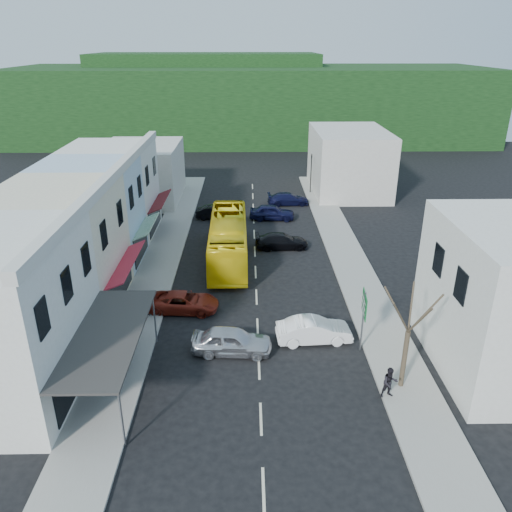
{
  "coord_description": "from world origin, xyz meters",
  "views": [
    {
      "loc": [
        -0.53,
        -26.3,
        16.27
      ],
      "look_at": [
        0.0,
        6.0,
        2.2
      ],
      "focal_mm": 35.0,
      "sensor_mm": 36.0,
      "label": 1
    }
  ],
  "objects_px": {
    "car_red": "(184,301)",
    "street_tree": "(408,332)",
    "car_silver": "(232,342)",
    "bus": "(228,241)",
    "direction_sign": "(363,322)",
    "traffic_signal": "(311,174)",
    "pedestrian_right": "(390,382)",
    "car_white": "(314,331)",
    "pedestrian_left": "(147,304)"
  },
  "relations": [
    {
      "from": "bus",
      "to": "pedestrian_left",
      "type": "xyz_separation_m",
      "value": [
        -4.83,
        -9.33,
        -0.55
      ]
    },
    {
      "from": "car_white",
      "to": "car_silver",
      "type": "bearing_deg",
      "value": 98.35
    },
    {
      "from": "bus",
      "to": "direction_sign",
      "type": "distance_m",
      "value": 15.29
    },
    {
      "from": "car_white",
      "to": "pedestrian_right",
      "type": "height_order",
      "value": "pedestrian_right"
    },
    {
      "from": "car_white",
      "to": "pedestrian_left",
      "type": "xyz_separation_m",
      "value": [
        -10.21,
        2.79,
        0.3
      ]
    },
    {
      "from": "car_silver",
      "to": "pedestrian_left",
      "type": "distance_m",
      "value": 6.7
    },
    {
      "from": "car_silver",
      "to": "direction_sign",
      "type": "xyz_separation_m",
      "value": [
        7.3,
        0.12,
        1.15
      ]
    },
    {
      "from": "bus",
      "to": "car_red",
      "type": "height_order",
      "value": "bus"
    },
    {
      "from": "street_tree",
      "to": "traffic_signal",
      "type": "xyz_separation_m",
      "value": [
        -0.56,
        34.87,
        -1.06
      ]
    },
    {
      "from": "pedestrian_left",
      "to": "direction_sign",
      "type": "height_order",
      "value": "direction_sign"
    },
    {
      "from": "bus",
      "to": "traffic_signal",
      "type": "relative_size",
      "value": 2.56
    },
    {
      "from": "pedestrian_right",
      "to": "pedestrian_left",
      "type": "bearing_deg",
      "value": 140.08
    },
    {
      "from": "car_silver",
      "to": "street_tree",
      "type": "distance_m",
      "value": 9.61
    },
    {
      "from": "car_white",
      "to": "pedestrian_left",
      "type": "relative_size",
      "value": 2.59
    },
    {
      "from": "bus",
      "to": "pedestrian_left",
      "type": "distance_m",
      "value": 10.52
    },
    {
      "from": "car_white",
      "to": "direction_sign",
      "type": "bearing_deg",
      "value": -115.04
    },
    {
      "from": "bus",
      "to": "car_silver",
      "type": "height_order",
      "value": "bus"
    },
    {
      "from": "traffic_signal",
      "to": "street_tree",
      "type": "bearing_deg",
      "value": 101.46
    },
    {
      "from": "pedestrian_left",
      "to": "direction_sign",
      "type": "relative_size",
      "value": 0.46
    },
    {
      "from": "car_silver",
      "to": "pedestrian_right",
      "type": "xyz_separation_m",
      "value": [
        7.8,
        -4.09,
        0.3
      ]
    },
    {
      "from": "pedestrian_left",
      "to": "car_white",
      "type": "bearing_deg",
      "value": -83.67
    },
    {
      "from": "traffic_signal",
      "to": "car_white",
      "type": "bearing_deg",
      "value": 94.28
    },
    {
      "from": "direction_sign",
      "to": "traffic_signal",
      "type": "bearing_deg",
      "value": 94.24
    },
    {
      "from": "pedestrian_right",
      "to": "direction_sign",
      "type": "relative_size",
      "value": 0.46
    },
    {
      "from": "direction_sign",
      "to": "car_red",
      "type": "bearing_deg",
      "value": 161.79
    },
    {
      "from": "bus",
      "to": "car_silver",
      "type": "bearing_deg",
      "value": -88.37
    },
    {
      "from": "car_red",
      "to": "street_tree",
      "type": "bearing_deg",
      "value": -119.68
    },
    {
      "from": "bus",
      "to": "pedestrian_right",
      "type": "relative_size",
      "value": 6.82
    },
    {
      "from": "pedestrian_right",
      "to": "traffic_signal",
      "type": "height_order",
      "value": "traffic_signal"
    },
    {
      "from": "car_silver",
      "to": "car_white",
      "type": "distance_m",
      "value": 4.87
    },
    {
      "from": "pedestrian_right",
      "to": "street_tree",
      "type": "bearing_deg",
      "value": 35.91
    },
    {
      "from": "car_silver",
      "to": "traffic_signal",
      "type": "xyz_separation_m",
      "value": [
        8.1,
        31.62,
        1.57
      ]
    },
    {
      "from": "car_red",
      "to": "pedestrian_left",
      "type": "xyz_separation_m",
      "value": [
        -2.2,
        -0.93,
        0.3
      ]
    },
    {
      "from": "bus",
      "to": "street_tree",
      "type": "height_order",
      "value": "street_tree"
    },
    {
      "from": "bus",
      "to": "pedestrian_right",
      "type": "height_order",
      "value": "bus"
    },
    {
      "from": "pedestrian_right",
      "to": "direction_sign",
      "type": "distance_m",
      "value": 4.33
    },
    {
      "from": "car_red",
      "to": "traffic_signal",
      "type": "distance_m",
      "value": 29.17
    },
    {
      "from": "car_silver",
      "to": "pedestrian_right",
      "type": "distance_m",
      "value": 8.81
    },
    {
      "from": "pedestrian_left",
      "to": "bus",
      "type": "bearing_deg",
      "value": -5.77
    },
    {
      "from": "car_silver",
      "to": "pedestrian_left",
      "type": "height_order",
      "value": "pedestrian_left"
    },
    {
      "from": "car_silver",
      "to": "car_red",
      "type": "distance_m",
      "value": 5.8
    },
    {
      "from": "traffic_signal",
      "to": "car_red",
      "type": "bearing_deg",
      "value": 77.6
    },
    {
      "from": "bus",
      "to": "car_red",
      "type": "xyz_separation_m",
      "value": [
        -2.63,
        -8.4,
        -0.85
      ]
    },
    {
      "from": "street_tree",
      "to": "bus",
      "type": "bearing_deg",
      "value": 119.44
    },
    {
      "from": "bus",
      "to": "car_red",
      "type": "distance_m",
      "value": 8.84
    },
    {
      "from": "pedestrian_right",
      "to": "bus",
      "type": "bearing_deg",
      "value": 107.06
    },
    {
      "from": "pedestrian_right",
      "to": "car_white",
      "type": "bearing_deg",
      "value": 111.61
    },
    {
      "from": "car_white",
      "to": "street_tree",
      "type": "relative_size",
      "value": 0.66
    },
    {
      "from": "pedestrian_right",
      "to": "street_tree",
      "type": "height_order",
      "value": "street_tree"
    },
    {
      "from": "street_tree",
      "to": "traffic_signal",
      "type": "distance_m",
      "value": 34.89
    }
  ]
}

